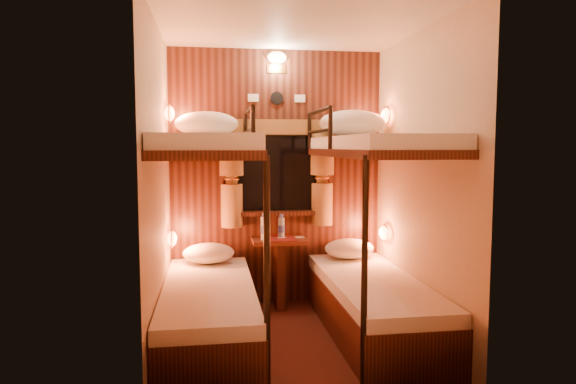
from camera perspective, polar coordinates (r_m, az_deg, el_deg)
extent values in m
plane|color=#3C1210|center=(4.14, 0.68, -16.18)|extent=(2.10, 2.10, 0.00)
plane|color=silver|center=(3.96, 0.71, 18.23)|extent=(2.10, 2.10, 0.00)
plane|color=#C6B293|center=(4.90, -1.29, 1.58)|extent=(2.40, 0.00, 2.40)
plane|color=#C6B293|center=(2.84, 4.13, -1.03)|extent=(2.40, 0.00, 2.40)
plane|color=#C6B293|center=(3.83, -14.22, 0.43)|extent=(0.00, 2.40, 2.40)
plane|color=#C6B293|center=(4.15, 14.46, 0.77)|extent=(0.00, 2.40, 2.40)
cube|color=black|center=(4.89, -1.27, 1.57)|extent=(2.00, 0.03, 2.40)
cube|color=black|center=(4.09, -8.77, -13.86)|extent=(0.70, 1.90, 0.35)
cube|color=silver|center=(4.03, -8.82, -10.83)|extent=(0.68, 1.88, 0.10)
cube|color=black|center=(3.87, -9.03, 4.28)|extent=(0.70, 1.90, 0.06)
cube|color=silver|center=(3.87, -9.05, 5.46)|extent=(0.68, 1.88, 0.10)
cylinder|color=black|center=(3.09, -2.35, -9.47)|extent=(0.04, 0.04, 1.45)
cylinder|color=black|center=(4.77, -4.75, 6.76)|extent=(0.04, 0.04, 0.32)
cylinder|color=black|center=(3.92, -3.90, 7.12)|extent=(0.04, 0.04, 0.32)
cylinder|color=black|center=(4.35, -4.39, 9.03)|extent=(0.04, 0.85, 0.04)
cylinder|color=black|center=(4.34, -4.37, 6.79)|extent=(0.03, 0.85, 0.03)
cube|color=black|center=(4.29, 9.35, -12.98)|extent=(0.70, 1.90, 0.35)
cube|color=silver|center=(4.22, 9.40, -10.08)|extent=(0.68, 1.88, 0.10)
cube|color=black|center=(4.08, 9.61, 4.31)|extent=(0.70, 1.90, 0.06)
cube|color=silver|center=(4.08, 9.63, 5.43)|extent=(0.68, 1.88, 0.10)
cylinder|color=black|center=(3.21, 8.49, -8.97)|extent=(0.04, 0.04, 1.45)
cylinder|color=black|center=(4.84, 2.39, 6.75)|extent=(0.04, 0.04, 0.32)
cylinder|color=black|center=(4.01, 4.73, 7.06)|extent=(0.04, 0.04, 0.32)
cylinder|color=black|center=(4.44, 3.46, 8.96)|extent=(0.04, 0.85, 0.04)
cylinder|color=black|center=(4.43, 3.45, 6.76)|extent=(0.03, 0.85, 0.03)
cube|color=black|center=(4.86, -1.24, 2.15)|extent=(0.98, 0.02, 0.78)
cube|color=black|center=(4.85, -1.23, 2.14)|extent=(0.90, 0.01, 0.70)
cube|color=black|center=(4.86, -1.17, -2.36)|extent=(1.00, 0.12, 0.04)
cube|color=olive|center=(4.83, -1.20, 7.23)|extent=(1.10, 0.06, 0.14)
cylinder|color=olive|center=(4.78, -6.31, 4.22)|extent=(0.22, 0.22, 0.40)
cylinder|color=olive|center=(4.79, -6.28, 1.47)|extent=(0.11, 0.11, 0.12)
cylinder|color=olive|center=(4.81, -6.26, -1.50)|extent=(0.20, 0.20, 0.40)
torus|color=#C7853A|center=(4.79, -6.28, 1.47)|extent=(0.14, 0.14, 0.02)
cylinder|color=olive|center=(4.89, 3.84, 4.26)|extent=(0.22, 0.22, 0.40)
cylinder|color=olive|center=(4.90, 3.82, 1.57)|extent=(0.11, 0.11, 0.12)
cylinder|color=olive|center=(4.92, 3.81, -1.34)|extent=(0.20, 0.20, 0.40)
torus|color=#C7853A|center=(4.90, 3.82, 1.57)|extent=(0.14, 0.14, 0.02)
cylinder|color=black|center=(4.88, -1.26, 10.39)|extent=(0.12, 0.02, 0.12)
cube|color=silver|center=(4.86, -3.88, 10.40)|extent=(0.10, 0.01, 0.07)
cube|color=silver|center=(4.91, 1.33, 10.35)|extent=(0.10, 0.01, 0.07)
cube|color=#C7853A|center=(4.91, -1.27, 13.52)|extent=(0.18, 0.01, 0.08)
ellipsoid|color=#FFCC8C|center=(4.91, -1.24, 14.71)|extent=(0.18, 0.09, 0.11)
ellipsoid|color=#EB5823|center=(4.59, -12.74, -5.08)|extent=(0.08, 0.20, 0.13)
torus|color=#C7853A|center=(4.59, -12.74, -5.08)|extent=(0.02, 0.17, 0.17)
ellipsoid|color=#EB5823|center=(4.52, -13.01, 8.51)|extent=(0.08, 0.20, 0.13)
torus|color=#C7853A|center=(4.52, -13.01, 8.51)|extent=(0.02, 0.17, 0.17)
ellipsoid|color=#EB5823|center=(4.84, 10.64, -4.51)|extent=(0.08, 0.20, 0.13)
torus|color=#C7853A|center=(4.84, 10.64, -4.51)|extent=(0.02, 0.17, 0.17)
ellipsoid|color=#EB5823|center=(4.78, 10.86, 8.36)|extent=(0.08, 0.20, 0.13)
torus|color=#C7853A|center=(4.78, 10.86, 8.36)|extent=(0.02, 0.17, 0.17)
cube|color=#522112|center=(4.78, -0.97, -5.41)|extent=(0.50, 0.34, 0.04)
cube|color=black|center=(4.85, -0.97, -9.19)|extent=(0.08, 0.30, 0.61)
cube|color=maroon|center=(4.77, -0.97, -5.15)|extent=(0.30, 0.34, 0.01)
cylinder|color=#99BFE5|center=(4.71, -2.64, -4.02)|extent=(0.07, 0.07, 0.21)
cylinder|color=#425EC7|center=(4.71, -2.64, -4.15)|extent=(0.07, 0.07, 0.07)
cylinder|color=#425EC7|center=(4.69, -2.65, -2.50)|extent=(0.04, 0.04, 0.03)
cylinder|color=#99BFE5|center=(4.79, -0.74, -3.98)|extent=(0.06, 0.06, 0.19)
cylinder|color=#425EC7|center=(4.79, -0.74, -4.10)|extent=(0.06, 0.06, 0.07)
cylinder|color=#425EC7|center=(4.78, -0.74, -2.65)|extent=(0.03, 0.03, 0.03)
cube|color=silver|center=(4.82, 1.24, -5.03)|extent=(0.09, 0.07, 0.01)
cube|color=silver|center=(4.79, -0.72, -5.09)|extent=(0.09, 0.08, 0.01)
ellipsoid|color=white|center=(4.68, -8.82, -6.73)|extent=(0.46, 0.33, 0.18)
ellipsoid|color=white|center=(4.85, 6.81, -6.26)|extent=(0.46, 0.33, 0.18)
ellipsoid|color=white|center=(4.57, -9.02, 7.49)|extent=(0.55, 0.39, 0.22)
ellipsoid|color=white|center=(4.70, 7.18, 7.59)|extent=(0.61, 0.44, 0.24)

